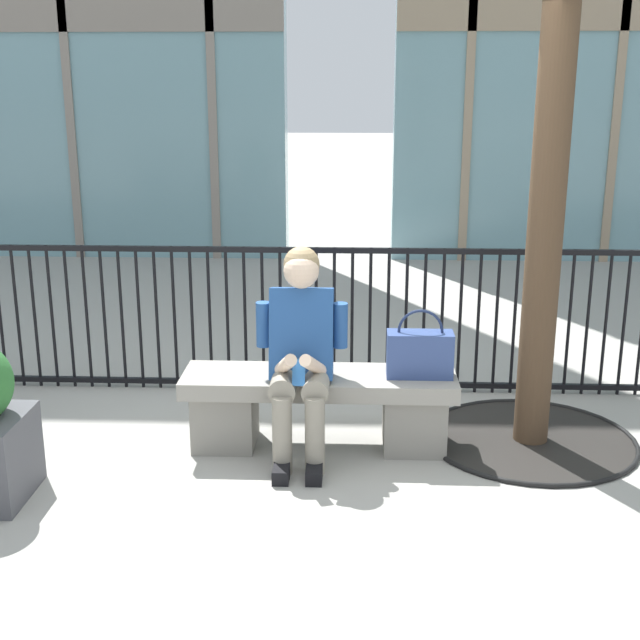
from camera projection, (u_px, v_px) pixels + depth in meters
ground_plane at (319, 445)px, 5.08m from camera, size 60.00×60.00×0.00m
stone_bench at (319, 403)px, 5.01m from camera, size 1.60×0.44×0.45m
seated_person_with_phone at (301, 348)px, 4.78m from camera, size 0.52×0.66×1.21m
handbag_on_bench at (420, 353)px, 4.88m from camera, size 0.38×0.16×0.40m
plaza_railing at (325, 319)px, 5.84m from camera, size 7.28×0.04×1.02m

